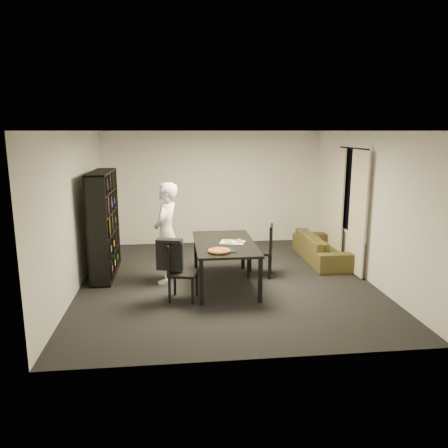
{
  "coord_description": "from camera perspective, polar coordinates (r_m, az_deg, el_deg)",
  "views": [
    {
      "loc": [
        -0.86,
        -7.31,
        2.6
      ],
      "look_at": [
        -0.04,
        -0.11,
        1.05
      ],
      "focal_mm": 35.0,
      "sensor_mm": 36.0,
      "label": 1
    }
  ],
  "objects": [
    {
      "name": "kitchen_towel",
      "position": [
        7.38,
        1.12,
        -2.39
      ],
      "size": [
        0.47,
        0.41,
        0.01
      ],
      "primitive_type": "cube",
      "rotation": [
        0.0,
        0.0,
        -0.3
      ],
      "color": "white",
      "rests_on": "dining_table"
    },
    {
      "name": "chair_right",
      "position": [
        7.94,
        5.35,
        -3.01
      ],
      "size": [
        0.54,
        0.54,
        0.95
      ],
      "rotation": [
        0.0,
        0.0,
        -1.83
      ],
      "color": "black",
      "rests_on": "room"
    },
    {
      "name": "chair_left",
      "position": [
        6.86,
        -6.08,
        -5.72
      ],
      "size": [
        0.5,
        0.5,
        0.9
      ],
      "rotation": [
        0.0,
        0.0,
        1.34
      ],
      "color": "black",
      "rests_on": "room"
    },
    {
      "name": "window_pane",
      "position": [
        8.66,
        16.36,
        4.29
      ],
      "size": [
        0.02,
        1.4,
        1.6
      ],
      "primitive_type": "cube",
      "color": "black",
      "rests_on": "room"
    },
    {
      "name": "bookshelf",
      "position": [
        8.18,
        -15.43,
        0.0
      ],
      "size": [
        0.35,
        1.5,
        1.9
      ],
      "primitive_type": "cube",
      "color": "black",
      "rests_on": "room"
    },
    {
      "name": "curtain_right",
      "position": [
        9.16,
        14.5,
        2.57
      ],
      "size": [
        0.03,
        0.7,
        2.25
      ],
      "primitive_type": "cube",
      "color": "beige",
      "rests_on": "room"
    },
    {
      "name": "person",
      "position": [
        7.59,
        -7.55,
        -1.19
      ],
      "size": [
        0.6,
        0.74,
        1.75
      ],
      "primitive_type": "imported",
      "rotation": [
        0.0,
        0.0,
        -1.9
      ],
      "color": "white",
      "rests_on": "room"
    },
    {
      "name": "draped_jacket",
      "position": [
        6.82,
        -7.13,
        -3.83
      ],
      "size": [
        0.43,
        0.26,
        0.5
      ],
      "rotation": [
        0.0,
        0.0,
        1.34
      ],
      "color": "black",
      "rests_on": "chair_left"
    },
    {
      "name": "sofa",
      "position": [
        9.11,
        12.72,
        -3.03
      ],
      "size": [
        0.73,
        1.88,
        0.55
      ],
      "primitive_type": "imported",
      "rotation": [
        0.0,
        0.0,
        1.57
      ],
      "color": "#3F3719",
      "rests_on": "room"
    },
    {
      "name": "dining_table",
      "position": [
        7.4,
        0.09,
        -2.92
      ],
      "size": [
        1.0,
        1.8,
        0.75
      ],
      "color": "black",
      "rests_on": "room"
    },
    {
      "name": "pizza_slices",
      "position": [
        7.4,
        1.34,
        -2.28
      ],
      "size": [
        0.43,
        0.38,
        0.01
      ],
      "primitive_type": null,
      "rotation": [
        0.0,
        0.0,
        -0.22
      ],
      "color": "#DC8C44",
      "rests_on": "dining_table"
    },
    {
      "name": "baking_tray",
      "position": [
        6.88,
        -0.27,
        -3.46
      ],
      "size": [
        0.43,
        0.36,
        0.01
      ],
      "primitive_type": "cube",
      "rotation": [
        0.0,
        0.0,
        0.1
      ],
      "color": "black",
      "rests_on": "dining_table"
    },
    {
      "name": "window_frame",
      "position": [
        8.66,
        16.33,
        4.29
      ],
      "size": [
        0.03,
        1.52,
        1.72
      ],
      "primitive_type": "cube",
      "color": "white",
      "rests_on": "room"
    },
    {
      "name": "room",
      "position": [
        7.48,
        0.24,
        2.06
      ],
      "size": [
        5.01,
        5.51,
        2.61
      ],
      "color": "black",
      "rests_on": "ground"
    },
    {
      "name": "pepperoni_pizza",
      "position": [
        6.79,
        -0.64,
        -3.49
      ],
      "size": [
        0.35,
        0.35,
        0.03
      ],
      "rotation": [
        0.0,
        0.0,
        -0.24
      ],
      "color": "olive",
      "rests_on": "dining_table"
    },
    {
      "name": "curtain_left",
      "position": [
        8.21,
        17.06,
        1.36
      ],
      "size": [
        0.03,
        0.7,
        2.25
      ],
      "primitive_type": "cube",
      "color": "beige",
      "rests_on": "room"
    }
  ]
}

